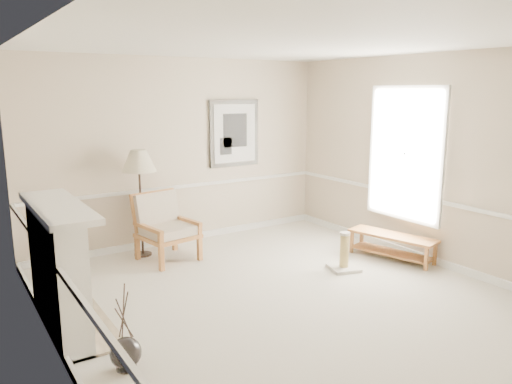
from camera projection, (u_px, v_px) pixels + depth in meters
ground at (283, 298)px, 5.87m from camera, size 5.50×5.50×0.00m
room at (291, 139)px, 5.63m from camera, size 5.04×5.54×2.92m
fireplace at (59, 270)px, 4.98m from camera, size 0.64×1.64×1.31m
floor_vase at (126, 354)px, 4.35m from camera, size 0.27×0.27×0.80m
armchair at (163, 224)px, 7.17m from camera, size 0.84×0.89×0.96m
floor_lamp at (139, 164)px, 7.13m from camera, size 0.57×0.57×1.57m
bench at (392, 243)px, 7.20m from camera, size 0.70×1.32×0.36m
scratching_post at (344, 258)px, 6.76m from camera, size 0.46×0.46×0.53m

